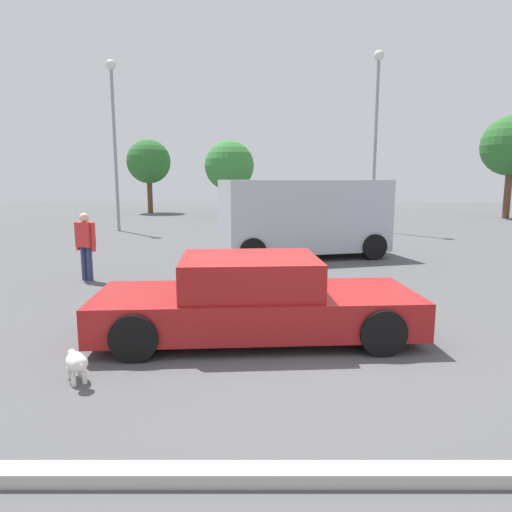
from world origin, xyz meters
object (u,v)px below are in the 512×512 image
sedan_foreground (254,300)px  light_post_far (113,119)px  pedestrian (85,241)px  van_white (304,216)px  light_post_near (376,114)px  dog (76,363)px

sedan_foreground → light_post_far: bearing=110.0°
pedestrian → sedan_foreground: bearing=-110.5°
van_white → light_post_near: 8.72m
van_white → light_post_far: bearing=123.1°
van_white → light_post_far: light_post_far is taller
dog → light_post_near: size_ratio=0.07×
dog → light_post_near: (7.32, 15.61, 4.87)m
pedestrian → dog: bearing=-136.7°
sedan_foreground → light_post_near: 15.67m
van_white → pedestrian: (-5.40, -3.28, -0.31)m
sedan_foreground → van_white: 7.39m
light_post_near → light_post_far: 11.51m
van_white → light_post_near: size_ratio=0.67×
sedan_foreground → pedestrian: bearing=131.4°
dog → pedestrian: 5.84m
pedestrian → light_post_near: 14.29m
dog → pedestrian: size_ratio=0.33×
light_post_near → sedan_foreground: bearing=-110.5°
van_white → light_post_far: (-7.72, 7.09, 3.68)m
sedan_foreground → van_white: van_white is taller
dog → light_post_far: light_post_far is taller
dog → van_white: 9.51m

